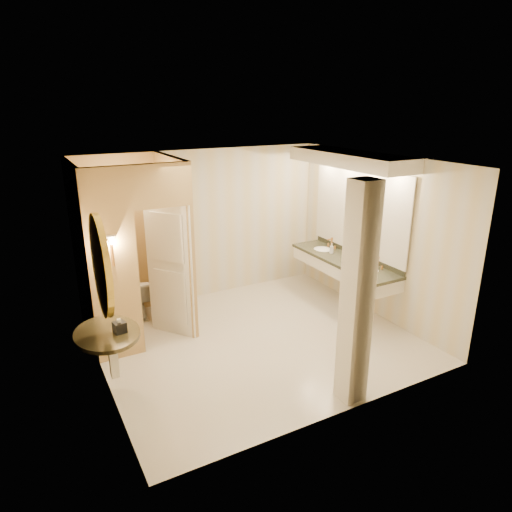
{
  "coord_description": "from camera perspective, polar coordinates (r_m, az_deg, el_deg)",
  "views": [
    {
      "loc": [
        -2.97,
        -5.47,
        3.47
      ],
      "look_at": [
        0.1,
        0.2,
        1.28
      ],
      "focal_mm": 32.0,
      "sensor_mm": 36.0,
      "label": 1
    }
  ],
  "objects": [
    {
      "name": "toilet_closet",
      "position": [
        7.01,
        -11.9,
        1.03
      ],
      "size": [
        1.5,
        1.55,
        2.7
      ],
      "color": "tan",
      "rests_on": "floor"
    },
    {
      "name": "soap_bottle_a",
      "position": [
        7.76,
        12.04,
        -0.72
      ],
      "size": [
        0.07,
        0.07,
        0.12
      ],
      "primitive_type": "imported",
      "rotation": [
        0.0,
        0.0,
        0.19
      ],
      "color": "beige",
      "rests_on": "vanity"
    },
    {
      "name": "vanity",
      "position": [
        7.89,
        11.44,
        4.89
      ],
      "size": [
        0.75,
        2.49,
        2.09
      ],
      "color": "silver",
      "rests_on": "floor"
    },
    {
      "name": "wall_back",
      "position": [
        8.31,
        -6.53,
        3.85
      ],
      "size": [
        4.5,
        0.02,
        2.7
      ],
      "primitive_type": "cube",
      "color": "beige",
      "rests_on": "floor"
    },
    {
      "name": "tissue_box",
      "position": [
        5.68,
        -16.68,
        -8.53
      ],
      "size": [
        0.16,
        0.16,
        0.13
      ],
      "primitive_type": "cube",
      "rotation": [
        0.0,
        0.0,
        0.19
      ],
      "color": "black",
      "rests_on": "console_shelf"
    },
    {
      "name": "wall_sconce",
      "position": [
        6.24,
        -17.62,
        1.68
      ],
      "size": [
        0.14,
        0.14,
        0.42
      ],
      "color": "#CB8841",
      "rests_on": "toilet_closet"
    },
    {
      "name": "pillar",
      "position": [
        5.37,
        12.52,
        -4.95
      ],
      "size": [
        0.29,
        0.29,
        2.7
      ],
      "primitive_type": "cube",
      "color": "silver",
      "rests_on": "floor"
    },
    {
      "name": "wall_left",
      "position": [
        5.91,
        -19.5,
        -3.4
      ],
      "size": [
        0.02,
        4.0,
        2.7
      ],
      "primitive_type": "cube",
      "color": "beige",
      "rests_on": "floor"
    },
    {
      "name": "wall_right",
      "position": [
        7.85,
        14.68,
        2.47
      ],
      "size": [
        0.02,
        4.0,
        2.7
      ],
      "primitive_type": "cube",
      "color": "beige",
      "rests_on": "floor"
    },
    {
      "name": "soap_bottle_b",
      "position": [
        7.74,
        12.17,
        -0.75
      ],
      "size": [
        0.13,
        0.13,
        0.13
      ],
      "primitive_type": "imported",
      "rotation": [
        0.0,
        0.0,
        -0.34
      ],
      "color": "silver",
      "rests_on": "vanity"
    },
    {
      "name": "floor",
      "position": [
        7.12,
        0.08,
        -10.39
      ],
      "size": [
        4.5,
        4.5,
        0.0
      ],
      "primitive_type": "plane",
      "color": "beige",
      "rests_on": "ground"
    },
    {
      "name": "toilet",
      "position": [
        7.97,
        -14.56,
        -5.04
      ],
      "size": [
        0.42,
        0.69,
        0.67
      ],
      "primitive_type": "imported",
      "rotation": [
        0.0,
        0.0,
        3.07
      ],
      "color": "white",
      "rests_on": "floor"
    },
    {
      "name": "console_shelf",
      "position": [
        5.57,
        -18.45,
        -4.71
      ],
      "size": [
        0.95,
        0.95,
        1.92
      ],
      "color": "black",
      "rests_on": "floor"
    },
    {
      "name": "wall_front",
      "position": [
        5.03,
        11.1,
        -6.51
      ],
      "size": [
        4.5,
        0.02,
        2.7
      ],
      "primitive_type": "cube",
      "color": "beige",
      "rests_on": "floor"
    },
    {
      "name": "soap_bottle_c",
      "position": [
        8.29,
        9.43,
        0.94
      ],
      "size": [
        0.09,
        0.09,
        0.19
      ],
      "primitive_type": "imported",
      "rotation": [
        0.0,
        0.0,
        -0.23
      ],
      "color": "#C6B28C",
      "rests_on": "vanity"
    },
    {
      "name": "ceiling",
      "position": [
        6.27,
        0.1,
        11.71
      ],
      "size": [
        4.5,
        4.5,
        0.0
      ],
      "primitive_type": "plane",
      "rotation": [
        3.14,
        0.0,
        0.0
      ],
      "color": "white",
      "rests_on": "wall_back"
    }
  ]
}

